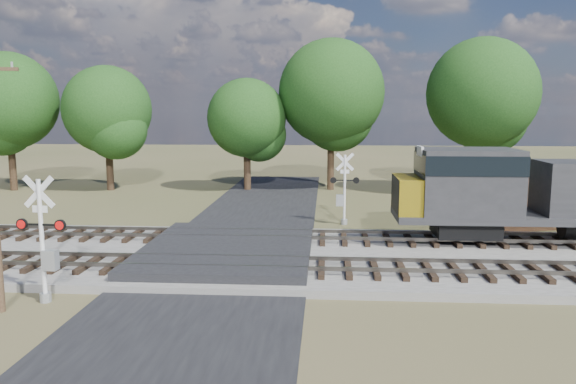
{
  "coord_description": "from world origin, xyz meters",
  "views": [
    {
      "loc": [
        4.12,
        -22.59,
        6.27
      ],
      "look_at": [
        2.45,
        2.0,
        2.68
      ],
      "focal_mm": 35.0,
      "sensor_mm": 36.0,
      "label": 1
    }
  ],
  "objects": [
    {
      "name": "treeline",
      "position": [
        6.6,
        20.77,
        6.95
      ],
      "size": [
        84.0,
        10.96,
        11.85
      ],
      "color": "black",
      "rests_on": "ground"
    },
    {
      "name": "crossing_signal_far",
      "position": [
        5.08,
        8.14,
        1.66
      ],
      "size": [
        1.61,
        0.35,
        4.0
      ],
      "rotation": [
        0.0,
        0.0,
        3.18
      ],
      "color": "silver",
      "rests_on": "ground"
    },
    {
      "name": "ballast_bed",
      "position": [
        10.0,
        0.5,
        0.15
      ],
      "size": [
        140.0,
        10.0,
        0.3
      ],
      "primitive_type": "cube",
      "color": "gray",
      "rests_on": "ground"
    },
    {
      "name": "crossing_signal_near",
      "position": [
        -5.0,
        -5.35,
        1.75
      ],
      "size": [
        1.7,
        0.37,
        4.22
      ],
      "rotation": [
        0.0,
        0.0,
        -0.07
      ],
      "color": "silver",
      "rests_on": "ground"
    },
    {
      "name": "track_far",
      "position": [
        3.12,
        3.0,
        0.41
      ],
      "size": [
        140.0,
        2.6,
        0.33
      ],
      "color": "black",
      "rests_on": "ballast_bed"
    },
    {
      "name": "equipment_shed",
      "position": [
        13.98,
        8.91,
        1.62
      ],
      "size": [
        5.64,
        5.64,
        3.19
      ],
      "rotation": [
        0.0,
        0.0,
        0.24
      ],
      "color": "#432D1D",
      "rests_on": "ground"
    },
    {
      "name": "track_near",
      "position": [
        3.12,
        -2.0,
        0.41
      ],
      "size": [
        140.0,
        2.6,
        0.33
      ],
      "color": "black",
      "rests_on": "ballast_bed"
    },
    {
      "name": "ground",
      "position": [
        0.0,
        0.0,
        0.0
      ],
      "size": [
        160.0,
        160.0,
        0.0
      ],
      "primitive_type": "plane",
      "color": "#404625",
      "rests_on": "ground"
    },
    {
      "name": "crossing_panel",
      "position": [
        0.0,
        0.5,
        0.32
      ],
      "size": [
        7.0,
        9.0,
        0.62
      ],
      "primitive_type": "cube",
      "color": "#262628",
      "rests_on": "ground"
    },
    {
      "name": "road",
      "position": [
        0.0,
        0.0,
        0.04
      ],
      "size": [
        7.0,
        60.0,
        0.08
      ],
      "primitive_type": "cube",
      "color": "black",
      "rests_on": "ground"
    }
  ]
}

